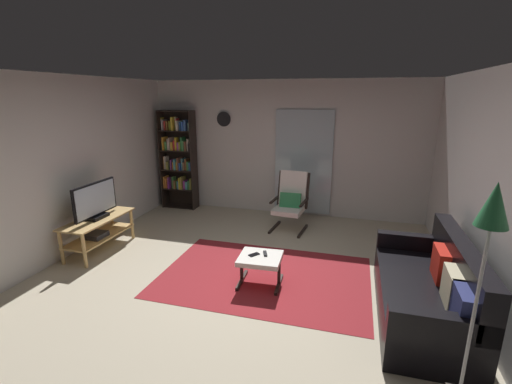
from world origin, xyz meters
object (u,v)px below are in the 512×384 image
object	(u,v)px
tv_stand	(98,229)
floor_lamp_by_sofa	(490,230)
television	(96,202)
tv_remote	(265,254)
leather_sofa	(429,291)
lounge_armchair	(291,200)
wall_clock	(224,119)
ottoman	(260,261)
bookshelf_near_tv	(179,157)
cell_phone	(254,255)

from	to	relation	value
tv_stand	floor_lamp_by_sofa	world-z (taller)	floor_lamp_by_sofa
television	tv_remote	size ratio (longest dim) A/B	6.05
leather_sofa	tv_remote	world-z (taller)	leather_sofa
lounge_armchair	wall_clock	xyz separation A→B (m)	(-1.52, 0.79, 1.32)
tv_stand	television	xyz separation A→B (m)	(0.00, 0.01, 0.44)
ottoman	leather_sofa	bearing A→B (deg)	-6.38
bookshelf_near_tv	tv_remote	bearing A→B (deg)	-45.79
floor_lamp_by_sofa	television	bearing A→B (deg)	158.71
leather_sofa	wall_clock	xyz separation A→B (m)	(-3.40, 3.03, 1.53)
lounge_armchair	cell_phone	distance (m)	2.02
tv_remote	wall_clock	world-z (taller)	wall_clock
tv_stand	ottoman	size ratio (longest dim) A/B	2.20
floor_lamp_by_sofa	wall_clock	distance (m)	5.48
ottoman	television	bearing A→B (deg)	173.17
lounge_armchair	floor_lamp_by_sofa	world-z (taller)	floor_lamp_by_sofa
bookshelf_near_tv	tv_stand	bearing A→B (deg)	-93.85
tv_stand	tv_remote	world-z (taller)	tv_stand
television	lounge_armchair	world-z (taller)	television
tv_stand	cell_phone	bearing A→B (deg)	-6.46
television	tv_stand	bearing A→B (deg)	-98.59
bookshelf_near_tv	floor_lamp_by_sofa	bearing A→B (deg)	-43.20
leather_sofa	ottoman	size ratio (longest dim) A/B	3.51
tv_stand	ottoman	xyz separation A→B (m)	(2.62, -0.30, -0.03)
ottoman	bookshelf_near_tv	bearing A→B (deg)	132.90
television	cell_phone	world-z (taller)	television
tv_stand	television	bearing A→B (deg)	81.41
television	wall_clock	bearing A→B (deg)	66.02
cell_phone	wall_clock	world-z (taller)	wall_clock
tv_stand	cell_phone	xyz separation A→B (m)	(2.54, -0.29, 0.04)
ottoman	wall_clock	xyz separation A→B (m)	(-1.51, 2.82, 1.54)
bookshelf_near_tv	wall_clock	xyz separation A→B (m)	(0.96, 0.16, 0.79)
lounge_armchair	wall_clock	world-z (taller)	wall_clock
ottoman	cell_phone	world-z (taller)	cell_phone
ottoman	floor_lamp_by_sofa	world-z (taller)	floor_lamp_by_sofa
leather_sofa	tv_remote	bearing A→B (deg)	171.30
tv_stand	floor_lamp_by_sofa	size ratio (longest dim) A/B	0.66
cell_phone	leather_sofa	bearing A→B (deg)	30.83
bookshelf_near_tv	leather_sofa	distance (m)	5.27
leather_sofa	bookshelf_near_tv	bearing A→B (deg)	146.68
bookshelf_near_tv	floor_lamp_by_sofa	distance (m)	6.01
leather_sofa	cell_phone	bearing A→B (deg)	173.54
bookshelf_near_tv	ottoman	bearing A→B (deg)	-47.10
tv_stand	cell_phone	distance (m)	2.56
television	leather_sofa	bearing A→B (deg)	-6.64
television	wall_clock	size ratio (longest dim) A/B	3.00
bookshelf_near_tv	tv_remote	distance (m)	3.67
leather_sofa	floor_lamp_by_sofa	xyz separation A→B (m)	(0.01, -1.24, 1.16)
leather_sofa	tv_remote	distance (m)	1.87
television	ottoman	xyz separation A→B (m)	(2.62, -0.31, -0.47)
ottoman	wall_clock	distance (m)	3.55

